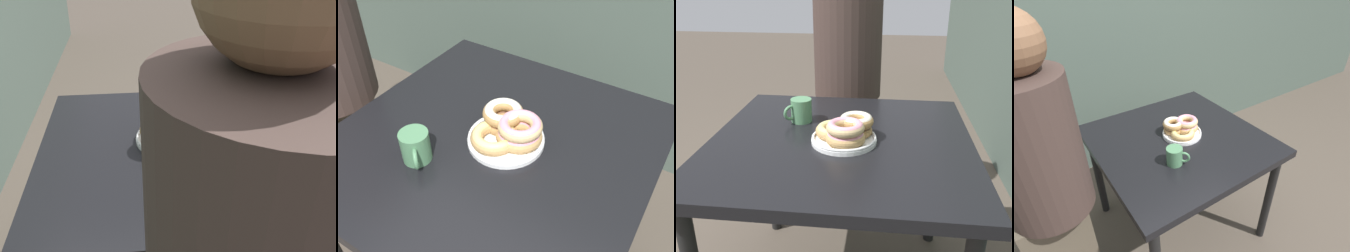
# 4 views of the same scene
# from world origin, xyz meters

# --- Properties ---
(dining_table) EXTENTS (0.90, 0.92, 0.72)m
(dining_table) POSITION_xyz_m (0.00, 0.17, 0.64)
(dining_table) COLOR black
(dining_table) RESTS_ON ground_plane
(donut_plate) EXTENTS (0.24, 0.25, 0.09)m
(donut_plate) POSITION_xyz_m (0.04, 0.19, 0.76)
(donut_plate) COLOR white
(donut_plate) RESTS_ON dining_table
(coffee_mug) EXTENTS (0.10, 0.10, 0.09)m
(coffee_mug) POSITION_xyz_m (-0.14, -0.00, 0.77)
(coffee_mug) COLOR #4C7F56
(coffee_mug) RESTS_ON dining_table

